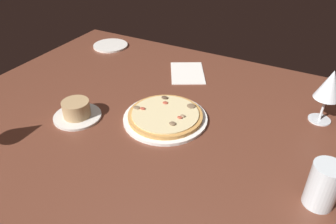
{
  "coord_description": "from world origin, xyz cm",
  "views": [
    {
      "loc": [
        -39.48,
        75.77,
        64.79
      ],
      "look_at": [
        0.78,
        0.37,
        7.0
      ],
      "focal_mm": 34.69,
      "sensor_mm": 36.0,
      "label": 1
    }
  ],
  "objects_px": {
    "wine_glass_far": "(330,86)",
    "paper_menu": "(187,73)",
    "pizza_main": "(165,117)",
    "ramekin_on_saucer": "(77,111)",
    "water_glass": "(322,188)",
    "side_plate": "(111,46)"
  },
  "relations": [
    {
      "from": "wine_glass_far",
      "to": "paper_menu",
      "type": "bearing_deg",
      "value": -10.68
    },
    {
      "from": "pizza_main",
      "to": "ramekin_on_saucer",
      "type": "height_order",
      "value": "ramekin_on_saucer"
    },
    {
      "from": "water_glass",
      "to": "paper_menu",
      "type": "relative_size",
      "value": 0.61
    },
    {
      "from": "pizza_main",
      "to": "side_plate",
      "type": "xyz_separation_m",
      "value": [
        0.52,
        -0.41,
        -0.01
      ]
    },
    {
      "from": "water_glass",
      "to": "paper_menu",
      "type": "height_order",
      "value": "water_glass"
    },
    {
      "from": "side_plate",
      "to": "paper_menu",
      "type": "height_order",
      "value": "side_plate"
    },
    {
      "from": "wine_glass_far",
      "to": "paper_menu",
      "type": "xyz_separation_m",
      "value": [
        0.52,
        -0.1,
        -0.12
      ]
    },
    {
      "from": "pizza_main",
      "to": "wine_glass_far",
      "type": "height_order",
      "value": "wine_glass_far"
    },
    {
      "from": "ramekin_on_saucer",
      "to": "wine_glass_far",
      "type": "height_order",
      "value": "wine_glass_far"
    },
    {
      "from": "ramekin_on_saucer",
      "to": "paper_menu",
      "type": "distance_m",
      "value": 0.49
    },
    {
      "from": "ramekin_on_saucer",
      "to": "paper_menu",
      "type": "bearing_deg",
      "value": -111.95
    },
    {
      "from": "ramekin_on_saucer",
      "to": "water_glass",
      "type": "relative_size",
      "value": 1.32
    },
    {
      "from": "ramekin_on_saucer",
      "to": "pizza_main",
      "type": "bearing_deg",
      "value": -154.47
    },
    {
      "from": "side_plate",
      "to": "wine_glass_far",
      "type": "bearing_deg",
      "value": 169.61
    },
    {
      "from": "ramekin_on_saucer",
      "to": "side_plate",
      "type": "xyz_separation_m",
      "value": [
        0.26,
        -0.53,
        -0.02
      ]
    },
    {
      "from": "paper_menu",
      "to": "ramekin_on_saucer",
      "type": "bearing_deg",
      "value": 39.15
    },
    {
      "from": "side_plate",
      "to": "paper_menu",
      "type": "relative_size",
      "value": 0.85
    },
    {
      "from": "pizza_main",
      "to": "side_plate",
      "type": "distance_m",
      "value": 0.66
    },
    {
      "from": "wine_glass_far",
      "to": "water_glass",
      "type": "relative_size",
      "value": 1.52
    },
    {
      "from": "side_plate",
      "to": "pizza_main",
      "type": "bearing_deg",
      "value": 141.87
    },
    {
      "from": "water_glass",
      "to": "side_plate",
      "type": "xyz_separation_m",
      "value": [
        1.0,
        -0.54,
        -0.05
      ]
    },
    {
      "from": "side_plate",
      "to": "ramekin_on_saucer",
      "type": "bearing_deg",
      "value": 116.09
    }
  ]
}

